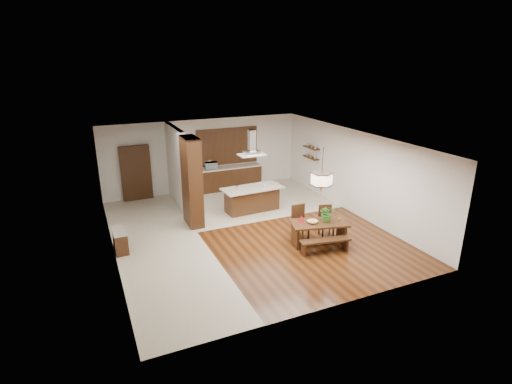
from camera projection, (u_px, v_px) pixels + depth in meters
name	position (u px, v px, depth m)	size (l,w,h in m)	color
room_shell	(247.00, 168.00, 11.98)	(9.00, 9.04, 2.92)	#381B0A
tile_hallway	(160.00, 246.00, 11.59)	(2.50, 9.00, 0.01)	beige
tile_kitchen	(252.00, 200.00, 15.29)	(5.50, 4.00, 0.01)	beige
soffit_band	(247.00, 141.00, 11.72)	(8.00, 9.00, 0.02)	#37170D
partition_pier	(192.00, 182.00, 12.68)	(0.45, 1.00, 2.90)	black
partition_stub	(176.00, 166.00, 14.49)	(0.18, 2.40, 2.90)	silver
hallway_console	(120.00, 240.00, 11.25)	(0.37, 0.88, 0.63)	black
hallway_doorway	(136.00, 173.00, 15.07)	(1.10, 0.20, 2.10)	black
rear_counter	(230.00, 178.00, 16.51)	(2.60, 0.62, 0.95)	black
kitchen_window	(227.00, 146.00, 16.32)	(2.60, 0.08, 1.50)	brown
shelf_lower	(311.00, 158.00, 15.94)	(0.26, 0.90, 0.04)	black
shelf_upper	(311.00, 148.00, 15.81)	(0.26, 0.90, 0.04)	black
dining_table	(319.00, 228.00, 11.62)	(1.78, 1.20, 0.68)	black
dining_bench	(325.00, 246.00, 11.17)	(1.45, 0.32, 0.41)	black
dining_chair_left	(301.00, 222.00, 12.02)	(0.44, 0.44, 1.01)	black
dining_chair_right	(327.00, 221.00, 12.16)	(0.42, 0.42, 0.94)	black
pendant_lantern	(322.00, 170.00, 11.06)	(0.64, 0.64, 1.31)	#FFEAC3
foliage_plant	(327.00, 213.00, 11.57)	(0.45, 0.39, 0.50)	#357727
fruit_bowl	(312.00, 222.00, 11.50)	(0.29, 0.29, 0.07)	#BBAEA3
napkin_cone	(301.00, 219.00, 11.53)	(0.14, 0.14, 0.22)	red
gold_ornament	(339.00, 220.00, 11.58)	(0.07, 0.07, 0.10)	gold
kitchen_island	(252.00, 199.00, 14.13)	(2.18, 1.04, 0.88)	black
range_hood	(252.00, 143.00, 13.48)	(0.90, 0.55, 0.87)	silver
island_cup	(264.00, 185.00, 14.04)	(0.12, 0.12, 0.09)	white
microwave	(211.00, 165.00, 15.99)	(0.49, 0.33, 0.27)	silver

